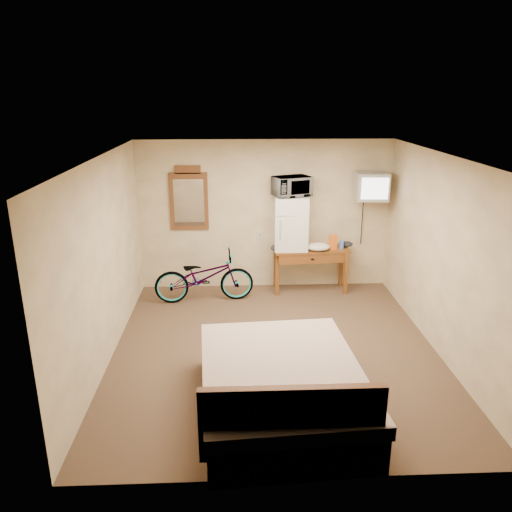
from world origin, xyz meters
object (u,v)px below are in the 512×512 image
(desk, at_px, (311,256))
(mini_fridge, at_px, (291,222))
(crt_television, at_px, (371,186))
(microwave, at_px, (292,186))
(blue_cup, at_px, (341,245))
(bed, at_px, (282,390))
(wall_mirror, at_px, (189,199))
(bicycle, at_px, (204,277))

(desk, height_order, mini_fridge, mini_fridge)
(crt_television, bearing_deg, desk, -178.89)
(microwave, bearing_deg, desk, -29.02)
(blue_cup, relative_size, crt_television, 0.22)
(mini_fridge, relative_size, microwave, 1.55)
(microwave, xyz_separation_m, crt_television, (1.28, -0.03, -0.00))
(microwave, bearing_deg, mini_fridge, -144.32)
(mini_fridge, relative_size, blue_cup, 6.68)
(desk, relative_size, mini_fridge, 1.45)
(microwave, distance_m, bed, 3.76)
(crt_television, height_order, wall_mirror, wall_mirror)
(mini_fridge, xyz_separation_m, blue_cup, (0.84, -0.06, -0.37))
(crt_television, relative_size, bed, 0.27)
(blue_cup, bearing_deg, desk, 179.07)
(bicycle, xyz_separation_m, bed, (0.96, -3.03, -0.12))
(blue_cup, height_order, crt_television, crt_television)
(desk, distance_m, bicycle, 1.80)
(microwave, height_order, bed, microwave)
(bicycle, bearing_deg, desk, -84.87)
(microwave, height_order, blue_cup, microwave)
(desk, distance_m, blue_cup, 0.54)
(desk, height_order, wall_mirror, wall_mirror)
(microwave, relative_size, crt_television, 0.94)
(microwave, bearing_deg, bed, -118.09)
(mini_fridge, xyz_separation_m, microwave, (0.00, 0.00, 0.60))
(blue_cup, bearing_deg, bed, -111.05)
(crt_television, distance_m, bicycle, 3.04)
(mini_fridge, bearing_deg, bicycle, -164.46)
(crt_television, xyz_separation_m, bed, (-1.73, -3.39, -1.49))
(bicycle, bearing_deg, crt_television, -88.28)
(crt_television, bearing_deg, wall_mirror, 175.11)
(blue_cup, bearing_deg, mini_fridge, 176.02)
(microwave, relative_size, bed, 0.25)
(mini_fridge, distance_m, blue_cup, 0.92)
(microwave, bearing_deg, bicycle, 174.99)
(microwave, relative_size, wall_mirror, 0.54)
(mini_fridge, xyz_separation_m, wall_mirror, (-1.66, 0.22, 0.36))
(mini_fridge, relative_size, bed, 0.39)
(wall_mirror, bearing_deg, desk, -7.67)
(mini_fridge, bearing_deg, crt_television, -1.45)
(desk, relative_size, blue_cup, 9.68)
(desk, distance_m, mini_fridge, 0.67)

